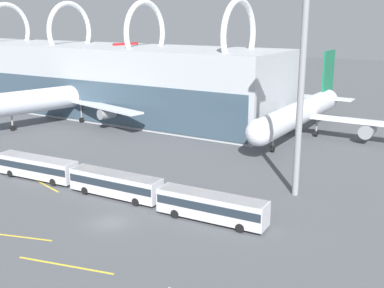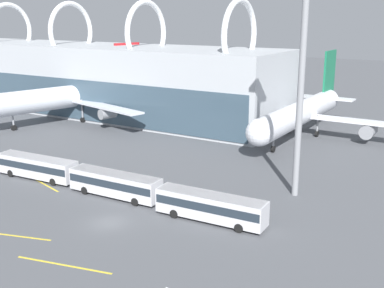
{
  "view_description": "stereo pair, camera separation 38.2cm",
  "coord_description": "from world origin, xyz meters",
  "views": [
    {
      "loc": [
        32.57,
        -36.54,
        21.72
      ],
      "look_at": [
        -1.78,
        20.12,
        4.0
      ],
      "focal_mm": 45.0,
      "sensor_mm": 36.0,
      "label": 1
    },
    {
      "loc": [
        32.89,
        -36.34,
        21.72
      ],
      "look_at": [
        -1.78,
        20.12,
        4.0
      ],
      "focal_mm": 45.0,
      "sensor_mm": 36.0,
      "label": 2
    }
  ],
  "objects": [
    {
      "name": "terminal_building",
      "position": [
        -51.47,
        47.04,
        7.93
      ],
      "size": [
        104.03,
        21.75,
        25.03
      ],
      "color": "#B2B7BC",
      "rests_on": "ground_plane"
    },
    {
      "name": "airliner_at_gate_near",
      "position": [
        -41.4,
        36.08,
        5.33
      ],
      "size": [
        43.1,
        39.83,
        15.8
      ],
      "rotation": [
        0.0,
        0.0,
        -1.82
      ],
      "color": "silver",
      "rests_on": "ground_plane"
    },
    {
      "name": "floodlight_mast",
      "position": [
        14.25,
        18.62,
        17.09
      ],
      "size": [
        2.68,
        2.68,
        28.63
      ],
      "color": "gray",
      "rests_on": "ground_plane"
    },
    {
      "name": "ground_plane",
      "position": [
        0.0,
        0.0,
        0.0
      ],
      "size": [
        440.0,
        440.0,
        0.0
      ],
      "primitive_type": "plane",
      "color": "#515459"
    },
    {
      "name": "lane_stripe_2",
      "position": [
        -7.13,
        -7.86,
        0.0
      ],
      "size": [
        10.16,
        3.32,
        0.01
      ],
      "primitive_type": "cube",
      "rotation": [
        0.0,
        0.0,
        0.3
      ],
      "color": "yellow",
      "rests_on": "ground_plane"
    },
    {
      "name": "airliner_at_gate_far",
      "position": [
        4.61,
        49.13,
        4.49
      ],
      "size": [
        42.31,
        41.61,
        14.81
      ],
      "rotation": [
        0.0,
        0.0,
        -1.58
      ],
      "color": "silver",
      "rests_on": "ground_plane"
    },
    {
      "name": "shuttle_bus_2",
      "position": [
        9.18,
        6.12,
        1.81
      ],
      "size": [
        12.65,
        3.24,
        3.06
      ],
      "rotation": [
        0.0,
        0.0,
        0.05
      ],
      "color": "silver",
      "rests_on": "ground_plane"
    },
    {
      "name": "shuttle_bus_0",
      "position": [
        -18.07,
        6.05,
        1.81
      ],
      "size": [
        12.69,
        3.49,
        3.06
      ],
      "rotation": [
        0.0,
        0.0,
        0.07
      ],
      "color": "silver",
      "rests_on": "ground_plane"
    },
    {
      "name": "shuttle_bus_1",
      "position": [
        -4.45,
        6.31,
        1.81
      ],
      "size": [
        12.62,
        3.08,
        3.06
      ],
      "rotation": [
        0.0,
        0.0,
        0.04
      ],
      "color": "silver",
      "rests_on": "ground_plane"
    },
    {
      "name": "lane_stripe_0",
      "position": [
        2.63,
        -9.18,
        0.0
      ],
      "size": [
        9.55,
        2.45,
        0.01
      ],
      "primitive_type": "cube",
      "rotation": [
        0.0,
        0.0,
        0.23
      ],
      "color": "yellow",
      "rests_on": "ground_plane"
    },
    {
      "name": "lane_stripe_4",
      "position": [
        -16.56,
        5.16,
        0.0
      ],
      "size": [
        9.66,
        2.98,
        0.01
      ],
      "primitive_type": "cube",
      "rotation": [
        0.0,
        0.0,
        -0.28
      ],
      "color": "yellow",
      "rests_on": "ground_plane"
    }
  ]
}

